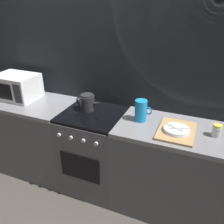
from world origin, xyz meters
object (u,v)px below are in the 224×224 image
Objects in this scene: stove_unit at (94,151)px; spice_jar at (217,131)px; microwave at (17,87)px; kettle at (87,102)px; dish_pile at (176,130)px; pitcher at (141,111)px.

stove_unit is 1.24m from spice_jar.
spice_jar is at bearing -0.49° from microwave.
stove_unit is 3.16× the size of kettle.
kettle is (-0.08, 0.05, 0.53)m from stove_unit.
kettle is at bearing 178.07° from spice_jar.
dish_pile is at bearing -167.71° from spice_jar.
spice_jar is (2.08, -0.02, -0.08)m from microwave.
microwave reaches higher than spice_jar.
microwave is 2.09m from spice_jar.
stove_unit is 1.12m from microwave.
microwave is at bearing 177.26° from dish_pile.
microwave reaches higher than stove_unit.
microwave is at bearing 178.39° from stove_unit.
pitcher is at bearing -1.48° from kettle.
microwave reaches higher than kettle.
microwave reaches higher than pitcher.
microwave is 0.87m from kettle.
spice_jar is at bearing 0.46° from stove_unit.
kettle reaches higher than dish_pile.
dish_pile is at bearing -4.05° from stove_unit.
dish_pile reaches higher than stove_unit.
stove_unit is 8.57× the size of spice_jar.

